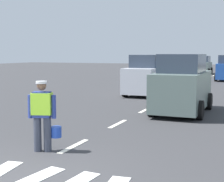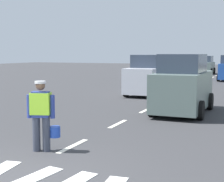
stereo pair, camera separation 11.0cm
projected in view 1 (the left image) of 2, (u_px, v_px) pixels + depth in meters
The scene contains 7 objects.
ground_plane at pixel (195, 85), 25.59m from camera, with size 96.00×96.00×0.00m, color #333335.
crosswalk_stripes at pixel (7, 180), 6.44m from camera, with size 4.59×1.93×0.01m.
lane_center_line at pixel (203, 81), 29.45m from camera, with size 0.14×46.40×0.01m.
road_worker at pixel (43, 112), 8.24m from camera, with size 0.71×0.52×1.67m.
car_oncoming_third at pixel (203, 66), 39.00m from camera, with size 1.87×3.97×2.00m.
car_outgoing_ahead at pixel (182, 86), 13.60m from camera, with size 1.95×3.94×2.28m.
car_oncoming_lead at pixel (147, 76), 19.56m from camera, with size 1.89×4.03×2.22m.
Camera 1 is at (4.16, -4.86, 2.32)m, focal length 56.49 mm.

